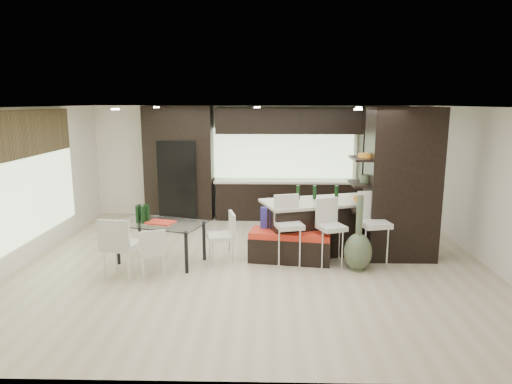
{
  "coord_description": "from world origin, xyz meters",
  "views": [
    {
      "loc": [
        0.2,
        -7.65,
        2.78
      ],
      "look_at": [
        0.0,
        0.6,
        1.15
      ],
      "focal_mm": 32.0,
      "sensor_mm": 36.0,
      "label": 1
    }
  ],
  "objects_px": {
    "stool_right": "(374,237)",
    "chair_far": "(122,250)",
    "floor_vase": "(359,233)",
    "stool_mid": "(331,239)",
    "stool_left": "(289,238)",
    "bench": "(290,246)",
    "kitchen_island": "(325,226)",
    "dining_table": "(162,242)",
    "chair_end": "(221,240)",
    "chair_near": "(152,254)"
  },
  "relations": [
    {
      "from": "stool_right",
      "to": "chair_far",
      "type": "relative_size",
      "value": 1.1
    },
    {
      "from": "floor_vase",
      "to": "stool_right",
      "type": "bearing_deg",
      "value": 31.86
    },
    {
      "from": "stool_mid",
      "to": "chair_far",
      "type": "relative_size",
      "value": 1.0
    },
    {
      "from": "stool_left",
      "to": "bench",
      "type": "relative_size",
      "value": 0.69
    },
    {
      "from": "bench",
      "to": "chair_far",
      "type": "relative_size",
      "value": 1.51
    },
    {
      "from": "kitchen_island",
      "to": "stool_left",
      "type": "height_order",
      "value": "stool_left"
    },
    {
      "from": "stool_right",
      "to": "dining_table",
      "type": "bearing_deg",
      "value": 165.45
    },
    {
      "from": "floor_vase",
      "to": "dining_table",
      "type": "height_order",
      "value": "floor_vase"
    },
    {
      "from": "chair_far",
      "to": "stool_left",
      "type": "bearing_deg",
      "value": 20.76
    },
    {
      "from": "dining_table",
      "to": "kitchen_island",
      "type": "bearing_deg",
      "value": 31.03
    },
    {
      "from": "stool_left",
      "to": "chair_end",
      "type": "distance_m",
      "value": 1.2
    },
    {
      "from": "chair_end",
      "to": "chair_far",
      "type": "bearing_deg",
      "value": 102.37
    },
    {
      "from": "stool_left",
      "to": "chair_near",
      "type": "height_order",
      "value": "stool_left"
    },
    {
      "from": "kitchen_island",
      "to": "floor_vase",
      "type": "relative_size",
      "value": 1.84
    },
    {
      "from": "stool_mid",
      "to": "bench",
      "type": "height_order",
      "value": "stool_mid"
    },
    {
      "from": "bench",
      "to": "chair_end",
      "type": "distance_m",
      "value": 1.23
    },
    {
      "from": "stool_right",
      "to": "chair_end",
      "type": "bearing_deg",
      "value": 164.64
    },
    {
      "from": "kitchen_island",
      "to": "dining_table",
      "type": "xyz_separation_m",
      "value": [
        -2.96,
        -0.7,
        -0.13
      ]
    },
    {
      "from": "chair_end",
      "to": "stool_right",
      "type": "bearing_deg",
      "value": -106.96
    },
    {
      "from": "dining_table",
      "to": "chair_end",
      "type": "xyz_separation_m",
      "value": [
        1.05,
        0.0,
        0.06
      ]
    },
    {
      "from": "stool_left",
      "to": "floor_vase",
      "type": "distance_m",
      "value": 1.17
    },
    {
      "from": "bench",
      "to": "chair_far",
      "type": "height_order",
      "value": "chair_far"
    },
    {
      "from": "stool_mid",
      "to": "floor_vase",
      "type": "distance_m",
      "value": 0.5
    },
    {
      "from": "stool_left",
      "to": "dining_table",
      "type": "distance_m",
      "value": 2.24
    },
    {
      "from": "bench",
      "to": "chair_near",
      "type": "xyz_separation_m",
      "value": [
        -2.26,
        -0.81,
        0.11
      ]
    },
    {
      "from": "bench",
      "to": "floor_vase",
      "type": "relative_size",
      "value": 1.11
    },
    {
      "from": "dining_table",
      "to": "chair_near",
      "type": "height_order",
      "value": "chair_near"
    },
    {
      "from": "stool_right",
      "to": "chair_near",
      "type": "height_order",
      "value": "stool_right"
    },
    {
      "from": "stool_right",
      "to": "floor_vase",
      "type": "xyz_separation_m",
      "value": [
        -0.3,
        -0.19,
        0.12
      ]
    },
    {
      "from": "chair_near",
      "to": "chair_far",
      "type": "bearing_deg",
      "value": 164.63
    },
    {
      "from": "stool_right",
      "to": "bench",
      "type": "distance_m",
      "value": 1.46
    },
    {
      "from": "stool_left",
      "to": "floor_vase",
      "type": "height_order",
      "value": "floor_vase"
    },
    {
      "from": "dining_table",
      "to": "chair_end",
      "type": "bearing_deg",
      "value": 17.64
    },
    {
      "from": "stool_mid",
      "to": "bench",
      "type": "xyz_separation_m",
      "value": [
        -0.69,
        0.22,
        -0.2
      ]
    },
    {
      "from": "stool_left",
      "to": "stool_right",
      "type": "xyz_separation_m",
      "value": [
        1.44,
        -0.01,
        0.03
      ]
    },
    {
      "from": "kitchen_island",
      "to": "stool_left",
      "type": "bearing_deg",
      "value": -149.0
    },
    {
      "from": "stool_right",
      "to": "dining_table",
      "type": "distance_m",
      "value": 3.68
    },
    {
      "from": "stool_left",
      "to": "chair_far",
      "type": "bearing_deg",
      "value": 179.69
    },
    {
      "from": "stool_right",
      "to": "kitchen_island",
      "type": "bearing_deg",
      "value": 118.35
    },
    {
      "from": "bench",
      "to": "chair_far",
      "type": "bearing_deg",
      "value": -153.45
    },
    {
      "from": "dining_table",
      "to": "bench",
      "type": "bearing_deg",
      "value": 20.43
    },
    {
      "from": "stool_left",
      "to": "chair_near",
      "type": "xyz_separation_m",
      "value": [
        -2.23,
        -0.58,
        -0.11
      ]
    },
    {
      "from": "bench",
      "to": "chair_far",
      "type": "distance_m",
      "value": 2.86
    },
    {
      "from": "kitchen_island",
      "to": "chair_end",
      "type": "xyz_separation_m",
      "value": [
        -1.91,
        -0.7,
        -0.08
      ]
    },
    {
      "from": "chair_near",
      "to": "kitchen_island",
      "type": "bearing_deg",
      "value": 4.03
    },
    {
      "from": "bench",
      "to": "floor_vase",
      "type": "xyz_separation_m",
      "value": [
        1.12,
        -0.43,
        0.37
      ]
    },
    {
      "from": "stool_right",
      "to": "chair_far",
      "type": "height_order",
      "value": "stool_right"
    },
    {
      "from": "chair_end",
      "to": "stool_mid",
      "type": "bearing_deg",
      "value": -107.38
    },
    {
      "from": "floor_vase",
      "to": "chair_end",
      "type": "xyz_separation_m",
      "value": [
        -2.33,
        0.32,
        -0.23
      ]
    },
    {
      "from": "stool_right",
      "to": "floor_vase",
      "type": "bearing_deg",
      "value": -160.64
    }
  ]
}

